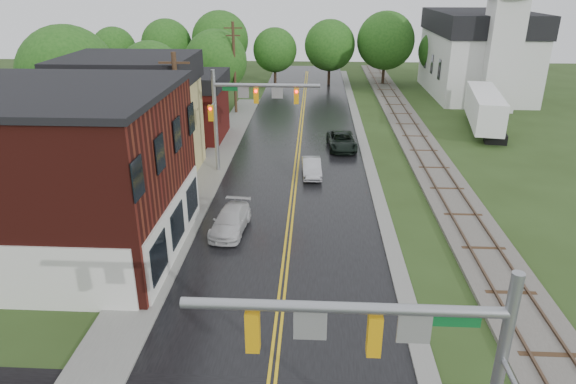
# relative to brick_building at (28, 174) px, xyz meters

# --- Properties ---
(main_road) EXTENTS (10.00, 90.00, 0.02)m
(main_road) POSITION_rel_brick_building_xyz_m (12.48, 15.00, -4.15)
(main_road) COLOR black
(main_road) RESTS_ON ground
(curb_right) EXTENTS (0.80, 70.00, 0.12)m
(curb_right) POSITION_rel_brick_building_xyz_m (17.88, 20.00, -4.15)
(curb_right) COLOR gray
(curb_right) RESTS_ON ground
(sidewalk_left) EXTENTS (2.40, 50.00, 0.12)m
(sidewalk_left) POSITION_rel_brick_building_xyz_m (6.28, 10.00, -4.15)
(sidewalk_left) COLOR gray
(sidewalk_left) RESTS_ON ground
(brick_building) EXTENTS (14.30, 10.30, 8.30)m
(brick_building) POSITION_rel_brick_building_xyz_m (0.00, 0.00, 0.00)
(brick_building) COLOR #47140F
(brick_building) RESTS_ON ground
(yellow_house) EXTENTS (8.00, 7.00, 6.40)m
(yellow_house) POSITION_rel_brick_building_xyz_m (1.48, 11.00, -0.95)
(yellow_house) COLOR tan
(yellow_house) RESTS_ON ground
(darkred_building) EXTENTS (7.00, 6.00, 4.40)m
(darkred_building) POSITION_rel_brick_building_xyz_m (2.48, 20.00, -1.95)
(darkred_building) COLOR #3F0F0C
(darkred_building) RESTS_ON ground
(church) EXTENTS (10.40, 18.40, 20.00)m
(church) POSITION_rel_brick_building_xyz_m (32.48, 38.74, 1.68)
(church) COLOR silver
(church) RESTS_ON ground
(railroad) EXTENTS (3.20, 80.00, 0.30)m
(railroad) POSITION_rel_brick_building_xyz_m (22.48, 20.00, -4.05)
(railroad) COLOR #59544C
(railroad) RESTS_ON ground
(traffic_signal_near) EXTENTS (7.34, 0.30, 7.20)m
(traffic_signal_near) POSITION_rel_brick_building_xyz_m (15.96, -13.00, 0.82)
(traffic_signal_near) COLOR gray
(traffic_signal_near) RESTS_ON ground
(traffic_signal_far) EXTENTS (7.34, 0.43, 7.20)m
(traffic_signal_far) POSITION_rel_brick_building_xyz_m (9.01, 12.00, 0.82)
(traffic_signal_far) COLOR gray
(traffic_signal_far) RESTS_ON ground
(utility_pole_b) EXTENTS (1.80, 0.28, 9.00)m
(utility_pole_b) POSITION_rel_brick_building_xyz_m (5.68, 7.00, 0.57)
(utility_pole_b) COLOR #382616
(utility_pole_b) RESTS_ON ground
(utility_pole_c) EXTENTS (1.80, 0.28, 9.00)m
(utility_pole_c) POSITION_rel_brick_building_xyz_m (5.68, 29.00, 0.57)
(utility_pole_c) COLOR #382616
(utility_pole_c) RESTS_ON ground
(tree_left_b) EXTENTS (7.60, 7.60, 9.69)m
(tree_left_b) POSITION_rel_brick_building_xyz_m (-5.36, 16.90, 1.57)
(tree_left_b) COLOR black
(tree_left_b) RESTS_ON ground
(tree_left_c) EXTENTS (6.00, 6.00, 7.65)m
(tree_left_c) POSITION_rel_brick_building_xyz_m (-1.36, 24.90, 0.36)
(tree_left_c) COLOR black
(tree_left_c) RESTS_ON ground
(tree_left_e) EXTENTS (6.40, 6.40, 8.16)m
(tree_left_e) POSITION_rel_brick_building_xyz_m (3.64, 30.90, 0.66)
(tree_left_e) COLOR black
(tree_left_e) RESTS_ON ground
(suv_dark) EXTENTS (2.46, 4.81, 1.30)m
(suv_dark) POSITION_rel_brick_building_xyz_m (15.98, 17.66, -3.50)
(suv_dark) COLOR black
(suv_dark) RESTS_ON ground
(sedan_silver) EXTENTS (1.50, 3.71, 1.20)m
(sedan_silver) POSITION_rel_brick_building_xyz_m (13.62, 11.37, -3.55)
(sedan_silver) COLOR #A7A7AB
(sedan_silver) RESTS_ON ground
(pickup_white) EXTENTS (2.05, 4.31, 1.21)m
(pickup_white) POSITION_rel_brick_building_xyz_m (9.28, 2.60, -3.54)
(pickup_white) COLOR silver
(pickup_white) RESTS_ON ground
(semi_trailer) EXTENTS (4.13, 10.97, 3.48)m
(semi_trailer) POSITION_rel_brick_building_xyz_m (28.98, 23.81, -2.05)
(semi_trailer) COLOR black
(semi_trailer) RESTS_ON ground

